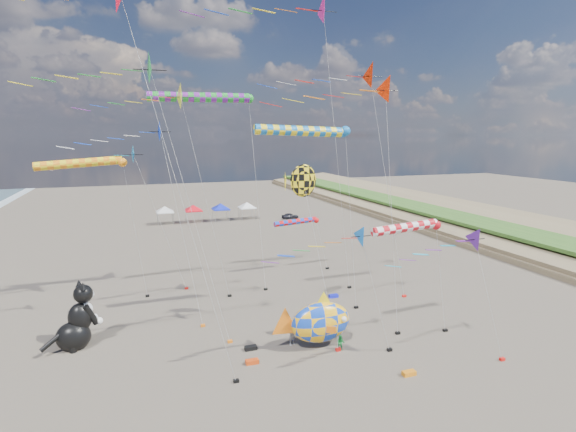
% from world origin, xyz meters
% --- Properties ---
extents(ground, '(260.00, 260.00, 0.00)m').
position_xyz_m(ground, '(0.00, 0.00, 0.00)').
color(ground, brown).
rests_on(ground, ground).
extents(delta_kite_0, '(13.76, 2.57, 22.04)m').
position_xyz_m(delta_kite_0, '(8.36, 14.63, 20.48)').
color(delta_kite_0, red).
rests_on(delta_kite_0, ground).
extents(delta_kite_1, '(11.32, 2.34, 21.14)m').
position_xyz_m(delta_kite_1, '(-9.18, 10.54, 19.68)').
color(delta_kite_1, '#1D8933').
rests_on(delta_kite_1, ground).
extents(delta_kite_2, '(9.47, 1.75, 9.79)m').
position_xyz_m(delta_kite_2, '(8.66, 1.45, 8.53)').
color(delta_kite_2, '#571E91').
rests_on(delta_kite_2, ground).
extents(delta_kite_3, '(16.18, 2.97, 28.22)m').
position_xyz_m(delta_kite_3, '(4.42, 18.75, 26.48)').
color(delta_kite_3, '#E81783').
rests_on(delta_kite_3, ground).
extents(delta_kite_4, '(12.03, 2.61, 20.33)m').
position_xyz_m(delta_kite_4, '(-7.17, 20.40, 18.77)').
color(delta_kite_4, yellow).
rests_on(delta_kite_4, ground).
extents(delta_kite_5, '(9.04, 1.84, 16.95)m').
position_xyz_m(delta_kite_5, '(-9.64, 14.17, 15.64)').
color(delta_kite_5, '#0327BC').
rests_on(delta_kite_5, ground).
extents(delta_kite_6, '(11.38, 2.19, 20.01)m').
position_xyz_m(delta_kite_6, '(4.33, 7.58, 18.57)').
color(delta_kite_6, '#FF2B03').
rests_on(delta_kite_6, ground).
extents(delta_kite_7, '(9.66, 1.66, 9.78)m').
position_xyz_m(delta_kite_7, '(1.70, 5.31, 8.53)').
color(delta_kite_7, blue).
rests_on(delta_kite_7, ground).
extents(delta_kite_8, '(16.05, 2.55, 23.99)m').
position_xyz_m(delta_kite_8, '(-11.68, 4.86, 22.40)').
color(delta_kite_8, red).
rests_on(delta_kite_8, ground).
extents(delta_kite_9, '(11.57, 1.93, 14.95)m').
position_xyz_m(delta_kite_9, '(-11.74, 24.03, 13.61)').
color(delta_kite_9, '#1D96D8').
rests_on(delta_kite_9, ground).
extents(windsock_0, '(10.92, 0.93, 19.55)m').
position_xyz_m(windsock_0, '(-4.50, 21.05, 19.03)').
color(windsock_0, green).
rests_on(windsock_0, ground).
extents(windsock_1, '(7.22, 0.73, 9.28)m').
position_xyz_m(windsock_1, '(8.20, 6.75, 8.85)').
color(windsock_1, red).
rests_on(windsock_1, ground).
extents(windsock_2, '(9.65, 0.87, 16.47)m').
position_xyz_m(windsock_2, '(2.56, 13.55, 15.97)').
color(windsock_2, blue).
rests_on(windsock_2, ground).
extents(windsock_3, '(6.81, 0.63, 6.32)m').
position_xyz_m(windsock_3, '(6.43, 25.71, 5.95)').
color(windsock_3, red).
rests_on(windsock_3, ground).
extents(windsock_4, '(8.98, 0.83, 13.64)m').
position_xyz_m(windsock_4, '(-15.15, 23.00, 13.17)').
color(windsock_4, orange).
rests_on(windsock_4, ground).
extents(angelfish_kite, '(3.74, 3.02, 13.42)m').
position_xyz_m(angelfish_kite, '(1.54, 12.07, 12.01)').
color(angelfish_kite, yellow).
rests_on(angelfish_kite, ground).
extents(cat_inflatable, '(4.18, 3.27, 5.05)m').
position_xyz_m(cat_inflatable, '(-15.72, 13.48, 2.52)').
color(cat_inflatable, black).
rests_on(cat_inflatable, ground).
extents(fish_inflatable, '(6.26, 2.52, 4.37)m').
position_xyz_m(fish_inflatable, '(1.38, 7.58, 2.00)').
color(fish_inflatable, blue).
rests_on(fish_inflatable, ground).
extents(person_adult, '(0.77, 0.68, 1.76)m').
position_xyz_m(person_adult, '(-0.42, 8.65, 0.88)').
color(person_adult, gray).
rests_on(person_adult, ground).
extents(child_green, '(0.71, 0.66, 1.17)m').
position_xyz_m(child_green, '(2.66, 6.62, 0.58)').
color(child_green, '#1A8133').
rests_on(child_green, ground).
extents(child_blue, '(0.60, 0.40, 0.95)m').
position_xyz_m(child_blue, '(-0.16, 9.28, 0.47)').
color(child_blue, navy).
rests_on(child_blue, ground).
extents(kite_bag_0, '(0.90, 0.44, 0.30)m').
position_xyz_m(kite_bag_0, '(6.82, 16.80, 0.15)').
color(kite_bag_0, '#151CD7').
rests_on(kite_bag_0, ground).
extents(kite_bag_1, '(0.90, 0.44, 0.30)m').
position_xyz_m(kite_bag_1, '(-4.05, 6.84, 0.15)').
color(kite_bag_1, '#D03D0E').
rests_on(kite_bag_1, ground).
extents(kite_bag_2, '(0.90, 0.44, 0.30)m').
position_xyz_m(kite_bag_2, '(-3.62, 8.87, 0.15)').
color(kite_bag_2, black).
rests_on(kite_bag_2, ground).
extents(kite_bag_3, '(0.90, 0.44, 0.30)m').
position_xyz_m(kite_bag_3, '(5.39, 1.93, 0.15)').
color(kite_bag_3, orange).
rests_on(kite_bag_3, ground).
extents(tent_row, '(19.20, 4.20, 3.80)m').
position_xyz_m(tent_row, '(1.50, 60.00, 3.15)').
color(tent_row, silver).
rests_on(tent_row, ground).
extents(parked_car, '(3.31, 1.55, 1.10)m').
position_xyz_m(parked_car, '(16.90, 58.00, 0.55)').
color(parked_car, '#26262D').
rests_on(parked_car, ground).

